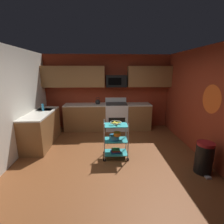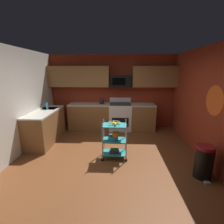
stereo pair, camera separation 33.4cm
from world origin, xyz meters
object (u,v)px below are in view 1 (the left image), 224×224
mixing_bowl_large (114,137)px  trash_can (204,158)px  fruit_bowl (116,123)px  rolling_cart (116,140)px  oven_range (116,116)px  mixing_bowl_small (117,134)px  microwave (116,81)px  book_stack (116,151)px  kettle (98,102)px  dish_soap_bottle (43,107)px

mixing_bowl_large → trash_can: size_ratio=0.38×
fruit_bowl → rolling_cart: bearing=26.6°
oven_range → mixing_bowl_small: 2.06m
oven_range → rolling_cart: oven_range is taller
microwave → fruit_bowl: (-0.16, -2.12, -0.82)m
microwave → trash_can: bearing=-60.4°
mixing_bowl_small → book_stack: size_ratio=0.73×
kettle → dish_soap_bottle: kettle is taller
book_stack → kettle: size_ratio=0.94×
microwave → dish_soap_bottle: microwave is taller
fruit_bowl → trash_can: fruit_bowl is taller
book_stack → rolling_cart: bearing=0.0°
mixing_bowl_small → kettle: size_ratio=0.69×
oven_range → microwave: microwave is taller
book_stack → microwave: bearing=85.8°
kettle → dish_soap_bottle: size_ratio=1.32×
microwave → book_stack: microwave is taller
fruit_bowl → book_stack: size_ratio=1.09×
rolling_cart → dish_soap_bottle: 2.39m
kettle → trash_can: kettle is taller
dish_soap_bottle → kettle: bearing=30.4°
rolling_cart → dish_soap_bottle: dish_soap_bottle is taller
book_stack → kettle: 2.23m
fruit_bowl → book_stack: 0.71m
rolling_cart → trash_can: 1.89m
oven_range → book_stack: bearing=-94.4°
oven_range → rolling_cart: (-0.16, -2.02, -0.03)m
fruit_bowl → kettle: 2.08m
trash_can → book_stack: bearing=158.5°
rolling_cart → kettle: (-0.49, 2.01, 0.54)m
mixing_bowl_large → mixing_bowl_small: bearing=-30.4°
rolling_cart → dish_soap_bottle: size_ratio=4.57×
fruit_bowl → dish_soap_bottle: 2.32m
mixing_bowl_large → mixing_bowl_small: size_ratio=1.38×
book_stack → dish_soap_bottle: (-2.04, 1.10, 0.85)m
rolling_cart → mixing_bowl_small: bearing=-51.2°
microwave → trash_can: 3.51m
mixing_bowl_small → kettle: (-0.52, 2.05, 0.38)m
rolling_cart → book_stack: (-0.00, 0.00, -0.28)m
book_stack → dish_soap_bottle: dish_soap_bottle is taller
microwave → mixing_bowl_small: microwave is taller
oven_range → fruit_bowl: bearing=-94.4°
microwave → mixing_bowl_small: size_ratio=3.85×
trash_can → dish_soap_bottle: bearing=154.7°
kettle → rolling_cart: bearing=-76.4°
rolling_cart → mixing_bowl_small: (0.03, -0.04, 0.17)m
book_stack → dish_soap_bottle: size_ratio=1.25×
oven_range → mixing_bowl_small: size_ratio=6.04×
dish_soap_bottle → fruit_bowl: bearing=-28.4°
oven_range → book_stack: oven_range is taller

